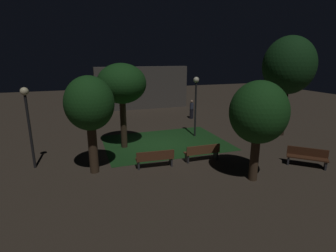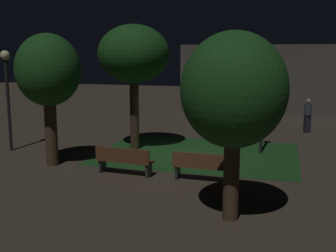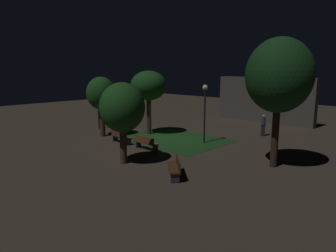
# 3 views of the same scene
# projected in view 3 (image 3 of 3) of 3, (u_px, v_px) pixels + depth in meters

# --- Properties ---
(ground_plane) EXTENTS (60.00, 60.00, 0.00)m
(ground_plane) POSITION_uv_depth(u_px,v_px,m) (166.00, 139.00, 21.61)
(ground_plane) COLOR #3D3328
(grass_lawn) EXTENTS (7.33, 5.40, 0.01)m
(grass_lawn) POSITION_uv_depth(u_px,v_px,m) (173.00, 139.00, 21.51)
(grass_lawn) COLOR #194219
(grass_lawn) RESTS_ON ground
(bench_back_row) EXTENTS (1.83, 0.62, 0.88)m
(bench_back_row) POSITION_uv_depth(u_px,v_px,m) (121.00, 136.00, 20.17)
(bench_back_row) COLOR brown
(bench_back_row) RESTS_ON ground
(bench_near_trees) EXTENTS (1.81, 0.53, 0.88)m
(bench_near_trees) POSITION_uv_depth(u_px,v_px,m) (146.00, 142.00, 18.48)
(bench_near_trees) COLOR brown
(bench_near_trees) RESTS_ON ground
(bench_front_left) EXTENTS (1.65, 1.58, 0.88)m
(bench_front_left) POSITION_uv_depth(u_px,v_px,m) (175.00, 167.00, 13.84)
(bench_front_left) COLOR #422314
(bench_front_left) RESTS_ON ground
(tree_left_canopy) EXTENTS (2.35, 2.35, 4.26)m
(tree_left_canopy) POSITION_uv_depth(u_px,v_px,m) (122.00, 108.00, 15.42)
(tree_left_canopy) COLOR #423021
(tree_left_canopy) RESTS_ON ground
(tree_tall_center) EXTENTS (2.13, 2.13, 4.39)m
(tree_tall_center) POSITION_uv_depth(u_px,v_px,m) (101.00, 94.00, 21.88)
(tree_tall_center) COLOR #423021
(tree_tall_center) RESTS_ON ground
(tree_near_wall) EXTENTS (3.24, 3.24, 6.44)m
(tree_near_wall) POSITION_uv_depth(u_px,v_px,m) (279.00, 76.00, 14.56)
(tree_near_wall) COLOR #2D2116
(tree_near_wall) RESTS_ON ground
(tree_back_right) EXTENTS (2.73, 2.73, 4.82)m
(tree_back_right) POSITION_uv_depth(u_px,v_px,m) (149.00, 86.00, 22.60)
(tree_back_right) COLOR #38281C
(tree_back_right) RESTS_ON ground
(lamp_post_near_wall) EXTENTS (0.36, 0.36, 3.84)m
(lamp_post_near_wall) POSITION_uv_depth(u_px,v_px,m) (98.00, 97.00, 24.81)
(lamp_post_near_wall) COLOR black
(lamp_post_near_wall) RESTS_ON ground
(lamp_post_path_center) EXTENTS (0.36, 0.36, 3.91)m
(lamp_post_path_center) POSITION_uv_depth(u_px,v_px,m) (205.00, 103.00, 19.93)
(lamp_post_path_center) COLOR black
(lamp_post_path_center) RESTS_ON ground
(pedestrian) EXTENTS (0.34, 0.32, 1.61)m
(pedestrian) POSITION_uv_depth(u_px,v_px,m) (263.00, 125.00, 22.36)
(pedestrian) COLOR black
(pedestrian) RESTS_ON ground
(building_wall_backdrop) EXTENTS (9.32, 0.80, 4.21)m
(building_wall_backdrop) POSITION_uv_depth(u_px,v_px,m) (264.00, 100.00, 28.15)
(building_wall_backdrop) COLOR #4C4742
(building_wall_backdrop) RESTS_ON ground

